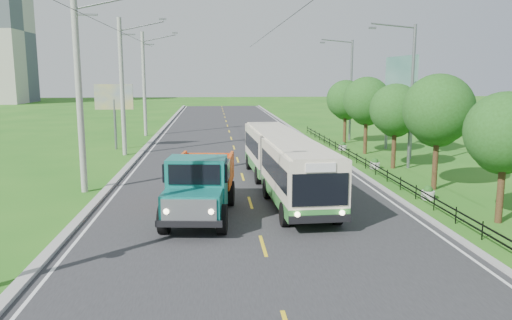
{
  "coord_description": "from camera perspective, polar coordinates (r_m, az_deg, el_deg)",
  "views": [
    {
      "loc": [
        -1.68,
        -16.61,
        5.92
      ],
      "look_at": [
        0.34,
        6.81,
        1.9
      ],
      "focal_mm": 35.0,
      "sensor_mm": 36.0,
      "label": 1
    }
  ],
  "objects": [
    {
      "name": "road",
      "position": [
        37.12,
        -2.28,
        0.54
      ],
      "size": [
        14.0,
        120.0,
        0.02
      ],
      "primitive_type": "cube",
      "color": "#28282B",
      "rests_on": "ground"
    },
    {
      "name": "edge_line_right",
      "position": [
        38.01,
        7.79,
        0.69
      ],
      "size": [
        0.12,
        120.0,
        0.0
      ],
      "primitive_type": "cube",
      "color": "silver",
      "rests_on": "road"
    },
    {
      "name": "railing_right",
      "position": [
        32.59,
        12.43,
        -0.45
      ],
      "size": [
        0.04,
        40.0,
        0.6
      ],
      "primitive_type": "cube",
      "color": "black",
      "rests_on": "ground"
    },
    {
      "name": "tree_third",
      "position": [
        27.38,
        20.09,
        5.07
      ],
      "size": [
        3.6,
        3.62,
        6.0
      ],
      "color": "#382314",
      "rests_on": "ground"
    },
    {
      "name": "curb_left",
      "position": [
        37.48,
        -13.34,
        0.47
      ],
      "size": [
        0.4,
        120.0,
        0.15
      ],
      "primitive_type": "cube",
      "color": "#9E9E99",
      "rests_on": "ground"
    },
    {
      "name": "centre_dash",
      "position": [
        17.71,
        0.81,
        -9.75
      ],
      "size": [
        0.12,
        2.2,
        0.0
      ],
      "primitive_type": "cube",
      "color": "yellow",
      "rests_on": "road"
    },
    {
      "name": "planter_mid",
      "position": [
        32.78,
        13.43,
        -0.46
      ],
      "size": [
        0.64,
        0.64,
        0.67
      ],
      "color": "silver",
      "rests_on": "ground"
    },
    {
      "name": "tree_back",
      "position": [
        44.34,
        10.22,
        6.62
      ],
      "size": [
        3.3,
        3.36,
        5.5
      ],
      "color": "#382314",
      "rests_on": "ground"
    },
    {
      "name": "streetlight_far",
      "position": [
        46.29,
        10.62,
        8.28
      ],
      "size": [
        3.02,
        0.2,
        9.07
      ],
      "color": "slate",
      "rests_on": "ground"
    },
    {
      "name": "streetlight_mid",
      "position": [
        33.01,
        17.14,
        7.51
      ],
      "size": [
        3.02,
        0.2,
        9.07
      ],
      "color": "slate",
      "rests_on": "ground"
    },
    {
      "name": "edge_line_left",
      "position": [
        37.41,
        -12.5,
        0.4
      ],
      "size": [
        0.12,
        120.0,
        0.0
      ],
      "primitive_type": "cube",
      "color": "silver",
      "rests_on": "road"
    },
    {
      "name": "bus",
      "position": [
        25.45,
        3.18,
        0.14
      ],
      "size": [
        3.01,
        14.72,
        2.82
      ],
      "rotation": [
        0.0,
        0.0,
        0.04
      ],
      "color": "#338035",
      "rests_on": "ground"
    },
    {
      "name": "ground",
      "position": [
        17.71,
        0.81,
        -9.82
      ],
      "size": [
        240.0,
        240.0,
        0.0
      ],
      "primitive_type": "plane",
      "color": "#226518",
      "rests_on": "ground"
    },
    {
      "name": "pole_far",
      "position": [
        50.05,
        -12.63,
        8.53
      ],
      "size": [
        3.51,
        0.32,
        10.0
      ],
      "color": "gray",
      "rests_on": "ground"
    },
    {
      "name": "curb_right",
      "position": [
        38.12,
        8.53,
        0.74
      ],
      "size": [
        0.3,
        120.0,
        0.1
      ],
      "primitive_type": "cube",
      "color": "#9E9E99",
      "rests_on": "ground"
    },
    {
      "name": "tree_fourth",
      "position": [
        32.93,
        15.66,
        5.28
      ],
      "size": [
        3.24,
        3.31,
        5.4
      ],
      "color": "#382314",
      "rests_on": "ground"
    },
    {
      "name": "pole_mid",
      "position": [
        38.19,
        -15.01,
        8.14
      ],
      "size": [
        3.51,
        0.32,
        10.0
      ],
      "color": "gray",
      "rests_on": "ground"
    },
    {
      "name": "planter_far",
      "position": [
        40.35,
        9.88,
        1.53
      ],
      "size": [
        0.64,
        0.64,
        0.67
      ],
      "color": "silver",
      "rests_on": "ground"
    },
    {
      "name": "pole_near",
      "position": [
        26.45,
        -19.5,
        7.37
      ],
      "size": [
        3.51,
        0.32,
        10.0
      ],
      "color": "gray",
      "rests_on": "ground"
    },
    {
      "name": "planter_near",
      "position": [
        25.47,
        19.06,
        -3.62
      ],
      "size": [
        0.64,
        0.64,
        0.67
      ],
      "color": "silver",
      "rests_on": "ground"
    },
    {
      "name": "billboard_left",
      "position": [
        41.41,
        -15.92,
        6.49
      ],
      "size": [
        3.0,
        0.2,
        5.2
      ],
      "color": "slate",
      "rests_on": "ground"
    },
    {
      "name": "tree_fifth",
      "position": [
        38.58,
        12.56,
        6.4
      ],
      "size": [
        3.48,
        3.52,
        5.8
      ],
      "color": "#382314",
      "rests_on": "ground"
    },
    {
      "name": "dump_truck",
      "position": [
        20.9,
        -6.38,
        -2.48
      ],
      "size": [
        3.1,
        6.65,
        2.7
      ],
      "rotation": [
        0.0,
        0.0,
        -0.11
      ],
      "color": "#126D66",
      "rests_on": "ground"
    },
    {
      "name": "tree_second",
      "position": [
        22.15,
        26.53,
        2.46
      ],
      "size": [
        3.18,
        3.26,
        5.3
      ],
      "color": "#382314",
      "rests_on": "ground"
    },
    {
      "name": "billboard_right",
      "position": [
        39.19,
        16.15,
        8.49
      ],
      "size": [
        0.24,
        6.0,
        7.3
      ],
      "color": "slate",
      "rests_on": "ground"
    }
  ]
}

